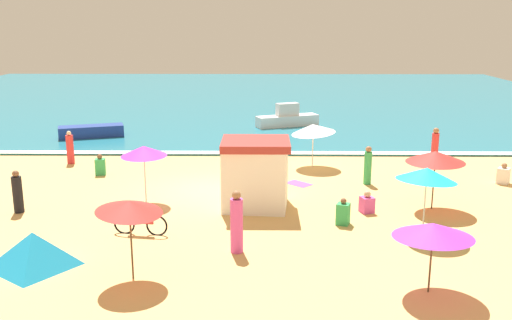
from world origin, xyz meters
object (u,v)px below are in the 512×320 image
object	(u,v)px
beachgoer_5	(269,153)
beachgoer_11	(435,147)
beach_umbrella_3	(313,129)
beachgoer_8	(100,166)
beach_tent	(34,250)
beach_umbrella_5	(436,157)
beach_umbrella_4	(433,230)
beachgoer_6	(343,213)
beachgoer_9	(368,166)
small_boat_1	(287,118)
beach_umbrella_6	(427,174)
parked_bicycle	(140,223)
lifeguard_cabana	(256,173)
beachgoer_4	(18,193)
small_boat_0	(91,131)
beach_umbrella_2	(144,151)
beachgoer_0	(503,175)
beachgoer_2	(70,148)
beachgoer_3	(237,224)
beach_umbrella_0	(129,207)

from	to	relation	value
beachgoer_5	beachgoer_11	bearing A→B (deg)	-3.77
beach_umbrella_3	beachgoer_8	bearing A→B (deg)	-170.79
beach_tent	beach_umbrella_5	bearing A→B (deg)	22.43
beach_umbrella_4	beachgoer_6	world-z (taller)	beach_umbrella_4
beachgoer_8	beachgoer_9	size ratio (longest dim) A/B	0.58
beachgoer_5	beachgoer_8	xyz separation A→B (m)	(-7.63, -2.61, -0.02)
beach_umbrella_3	small_boat_1	xyz separation A→B (m)	(-0.78, 10.06, -1.24)
beach_umbrella_6	parked_bicycle	bearing A→B (deg)	-178.85
beach_umbrella_5	beach_tent	world-z (taller)	beach_umbrella_5
lifeguard_cabana	beachgoer_5	world-z (taller)	lifeguard_cabana
beachgoer_4	beachgoer_5	xyz separation A→B (m)	(9.15, 7.78, -0.30)
small_boat_0	beachgoer_11	bearing A→B (deg)	-17.79
beach_umbrella_2	beachgoer_6	bearing A→B (deg)	-18.10
beach_umbrella_5	beach_umbrella_3	bearing A→B (deg)	122.38
beachgoer_4	beachgoer_11	bearing A→B (deg)	23.01
parked_bicycle	beachgoer_0	world-z (taller)	beachgoer_0
beach_umbrella_4	small_boat_0	size ratio (longest dim) A/B	0.64
beach_umbrella_2	beachgoer_11	bearing A→B (deg)	25.32
beachgoer_5	beach_umbrella_4	bearing A→B (deg)	-74.15
beachgoer_8	beachgoer_11	bearing A→B (deg)	7.66
lifeguard_cabana	beach_umbrella_4	xyz separation A→B (m)	(4.52, -6.77, 0.39)
beach_umbrella_6	beach_tent	xyz separation A→B (m)	(-11.66, -2.70, -1.49)
beachgoer_2	beachgoer_3	bearing A→B (deg)	-51.49
parked_bicycle	beachgoer_2	distance (m)	10.76
beach_umbrella_0	beachgoer_6	bearing A→B (deg)	34.44
lifeguard_cabana	parked_bicycle	world-z (taller)	lifeguard_cabana
beach_umbrella_0	beachgoer_5	bearing A→B (deg)	73.83
lifeguard_cabana	beachgoer_4	size ratio (longest dim) A/B	1.62
beachgoer_0	beachgoer_3	bearing A→B (deg)	-145.79
beach_tent	beach_umbrella_3	bearing A→B (deg)	52.30
beach_umbrella_3	beachgoer_6	distance (m)	7.98
beach_umbrella_4	beachgoer_0	distance (m)	11.73
beachgoer_3	beachgoer_9	size ratio (longest dim) A/B	1.17
beach_umbrella_2	beachgoer_9	size ratio (longest dim) A/B	1.36
parked_bicycle	beachgoer_2	bearing A→B (deg)	119.81
beach_umbrella_0	beachgoer_0	size ratio (longest dim) A/B	2.58
beach_tent	beachgoer_2	distance (m)	12.19
beachgoer_2	beach_umbrella_2	bearing A→B (deg)	-50.89
beachgoer_9	small_boat_1	size ratio (longest dim) A/B	0.40
beach_umbrella_4	beachgoer_5	world-z (taller)	beach_umbrella_4
beach_umbrella_2	beachgoer_8	size ratio (longest dim) A/B	2.34
beachgoer_8	beachgoer_0	bearing A→B (deg)	-3.95
beachgoer_4	beach_umbrella_4	bearing A→B (deg)	-24.86
beach_umbrella_4	beachgoer_9	bearing A→B (deg)	88.98
beach_umbrella_0	beach_umbrella_3	bearing A→B (deg)	64.24
beachgoer_8	beachgoer_9	xyz separation A→B (m)	(11.73, -1.36, 0.38)
beachgoer_4	beach_tent	bearing A→B (deg)	-62.78
beach_umbrella_2	beach_tent	world-z (taller)	beach_umbrella_2
beach_umbrella_0	beach_umbrella_4	distance (m)	7.78
beach_umbrella_5	beachgoer_2	size ratio (longest dim) A/B	1.85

